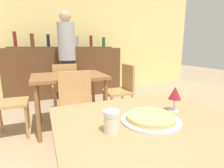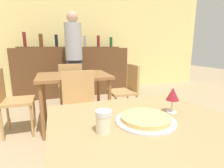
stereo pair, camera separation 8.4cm
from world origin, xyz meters
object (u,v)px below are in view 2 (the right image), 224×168
Objects in this scene: cheese_shaker at (103,121)px; wine_glass at (173,95)px; chair_far_side_back at (71,84)px; person_standing at (74,54)px; pizza_tray at (145,119)px; chair_far_side_front at (80,103)px; chair_far_side_left at (10,97)px; chair_far_side_right at (127,88)px.

wine_glass is (0.48, 0.12, 0.06)m from cheese_shaker.
cheese_shaker is at bearing -166.45° from wine_glass.
chair_far_side_back is 0.86m from person_standing.
cheese_shaker is at bearing -171.81° from pizza_tray.
chair_far_side_front is at bearing -95.16° from person_standing.
person_standing is at bearing 85.76° from cheese_shaker.
person_standing is 2.85m from wine_glass.
chair_far_side_back reaches higher than pizza_tray.
person_standing reaches higher than wine_glass.
chair_far_side_left is 2.67× the size of pizza_tray.
cheese_shaker is at bearing -92.86° from chair_far_side_front.
person_standing is at bearing -38.62° from chair_far_side_left.
cheese_shaker is (-0.06, -2.27, 0.29)m from chair_far_side_back.
wine_glass is (0.42, -2.15, 0.34)m from chair_far_side_back.
wine_glass is at bearing 101.08° from chair_far_side_back.
cheese_shaker is at bearing -156.23° from chair_far_side_left.
person_standing reaches higher than chair_far_side_back.
pizza_tray is (0.19, -1.15, 0.25)m from chair_far_side_front.
person_standing is (0.22, 2.95, 0.21)m from cheese_shaker.
chair_far_side_back and chair_far_side_left have the same top height.
chair_far_side_front is at bearing 111.50° from wine_glass.
chair_far_side_left is at bearing -128.62° from person_standing.
cheese_shaker is at bearing 88.50° from chair_far_side_back.
chair_far_side_front is 1.08m from chair_far_side_back.
chair_far_side_back is 2.25m from pizza_tray.
chair_far_side_right is 2.67× the size of pizza_tray.
chair_far_side_front is 8.00× the size of cheese_shaker.
chair_far_side_left and chair_far_side_right have the same top height.
chair_far_side_right is 0.48× the size of person_standing.
person_standing is (0.16, 1.77, 0.50)m from chair_far_side_front.
chair_far_side_back is 2.22m from wine_glass.
person_standing reaches higher than chair_far_side_right.
chair_far_side_left is (-0.82, -0.54, 0.00)m from chair_far_side_back.
person_standing is (-0.03, 2.92, 0.25)m from pizza_tray.
chair_far_side_left is at bearing 33.43° from chair_far_side_back.
chair_far_side_left is 0.48× the size of person_standing.
chair_far_side_back is 0.48× the size of person_standing.
chair_far_side_front is at bearing -56.57° from chair_far_side_right.
chair_far_side_left is 1.98m from pizza_tray.
chair_far_side_front is 1.00× the size of chair_far_side_back.
chair_far_side_right reaches higher than cheese_shaker.
chair_far_side_right is at bearing 63.02° from cheese_shaker.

